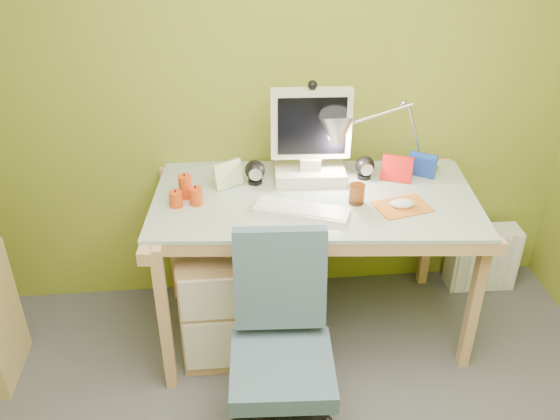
{
  "coord_description": "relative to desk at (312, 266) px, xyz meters",
  "views": [
    {
      "loc": [
        -0.22,
        -1.21,
        2.17
      ],
      "look_at": [
        0.0,
        1.0,
        0.85
      ],
      "focal_mm": 38.0,
      "sensor_mm": 36.0,
      "label": 1
    }
  ],
  "objects": [
    {
      "name": "wall_back",
      "position": [
        -0.18,
        0.42,
        0.8
      ],
      "size": [
        3.2,
        0.01,
        2.4
      ],
      "primitive_type": "cube",
      "color": "olive",
      "rests_on": "floor"
    },
    {
      "name": "desk",
      "position": [
        0.0,
        0.0,
        0.0
      ],
      "size": [
        1.57,
        0.89,
        0.81
      ],
      "primitive_type": null,
      "rotation": [
        0.0,
        0.0,
        -0.09
      ],
      "color": "tan",
      "rests_on": "floor"
    },
    {
      "name": "monitor",
      "position": [
        -0.0,
        0.18,
        0.66
      ],
      "size": [
        0.38,
        0.23,
        0.51
      ],
      "primitive_type": null,
      "rotation": [
        0.0,
        0.0,
        -0.05
      ],
      "color": "beige",
      "rests_on": "desk"
    },
    {
      "name": "speaker_left",
      "position": [
        -0.27,
        0.16,
        0.46
      ],
      "size": [
        0.11,
        0.11,
        0.12
      ],
      "primitive_type": null,
      "rotation": [
        0.0,
        0.0,
        -0.14
      ],
      "color": "black",
      "rests_on": "desk"
    },
    {
      "name": "speaker_right",
      "position": [
        0.27,
        0.16,
        0.46
      ],
      "size": [
        0.1,
        0.1,
        0.11
      ],
      "primitive_type": null,
      "rotation": [
        0.0,
        0.0,
        0.09
      ],
      "color": "black",
      "rests_on": "desk"
    },
    {
      "name": "keyboard",
      "position": [
        -0.08,
        -0.14,
        0.41
      ],
      "size": [
        0.44,
        0.28,
        0.02
      ],
      "primitive_type": "cube",
      "rotation": [
        0.0,
        0.0,
        -0.38
      ],
      "color": "silver",
      "rests_on": "desk"
    },
    {
      "name": "mousepad",
      "position": [
        0.38,
        -0.14,
        0.41
      ],
      "size": [
        0.27,
        0.22,
        0.01
      ],
      "primitive_type": "cube",
      "rotation": [
        0.0,
        0.0,
        0.24
      ],
      "color": "#BF651D",
      "rests_on": "desk"
    },
    {
      "name": "mouse",
      "position": [
        0.38,
        -0.14,
        0.42
      ],
      "size": [
        0.12,
        0.08,
        0.04
      ],
      "primitive_type": "ellipsoid",
      "rotation": [
        0.0,
        0.0,
        0.1
      ],
      "color": "silver",
      "rests_on": "mousepad"
    },
    {
      "name": "amber_tumbler",
      "position": [
        0.18,
        -0.08,
        0.45
      ],
      "size": [
        0.07,
        0.07,
        0.09
      ],
      "primitive_type": "cylinder",
      "rotation": [
        0.0,
        0.0,
        0.0
      ],
      "color": "brown",
      "rests_on": "desk"
    },
    {
      "name": "candle_cluster",
      "position": [
        -0.6,
        0.01,
        0.46
      ],
      "size": [
        0.16,
        0.14,
        0.11
      ],
      "primitive_type": null,
      "rotation": [
        0.0,
        0.0,
        -0.07
      ],
      "color": "#D54212",
      "rests_on": "desk"
    },
    {
      "name": "photo_frame_red",
      "position": [
        0.42,
        0.12,
        0.47
      ],
      "size": [
        0.15,
        0.08,
        0.13
      ],
      "primitive_type": "cube",
      "rotation": [
        0.0,
        0.0,
        -0.42
      ],
      "color": "red",
      "rests_on": "desk"
    },
    {
      "name": "photo_frame_blue",
      "position": [
        0.56,
        0.16,
        0.46
      ],
      "size": [
        0.13,
        0.09,
        0.12
      ],
      "primitive_type": "cube",
      "rotation": [
        0.0,
        0.0,
        -0.58
      ],
      "color": "navy",
      "rests_on": "desk"
    },
    {
      "name": "photo_frame_green",
      "position": [
        -0.4,
        0.14,
        0.47
      ],
      "size": [
        0.14,
        0.09,
        0.13
      ],
      "primitive_type": "cube",
      "rotation": [
        0.0,
        0.0,
        0.54
      ],
      "color": "#B9D794",
      "rests_on": "desk"
    },
    {
      "name": "desk_lamp",
      "position": [
        0.45,
        0.18,
        0.69
      ],
      "size": [
        0.57,
        0.33,
        0.57
      ],
      "primitive_type": null,
      "rotation": [
        0.0,
        0.0,
        0.2
      ],
      "color": "#B0B0B4",
      "rests_on": "desk"
    },
    {
      "name": "task_chair",
      "position": [
        -0.22,
        -0.7,
        0.02
      ],
      "size": [
        0.49,
        0.49,
        0.84
      ],
      "primitive_type": null,
      "rotation": [
        0.0,
        0.0,
        -0.06
      ],
      "color": "#3E5466",
      "rests_on": "floor"
    },
    {
      "name": "radiator",
      "position": [
        1.04,
        0.28,
        -0.21
      ],
      "size": [
        0.38,
        0.16,
        0.38
      ],
      "primitive_type": "cube",
      "rotation": [
        0.0,
        0.0,
        -0.02
      ],
      "color": "silver",
      "rests_on": "floor"
    }
  ]
}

